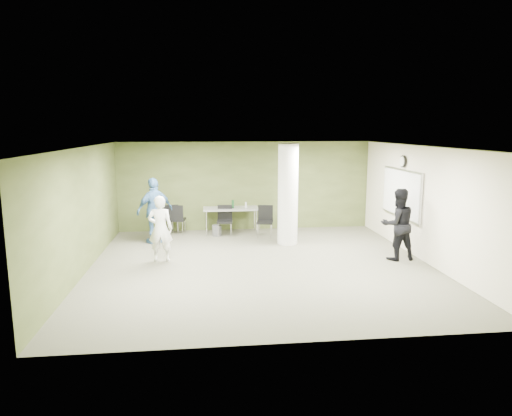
{
  "coord_description": "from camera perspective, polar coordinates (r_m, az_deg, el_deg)",
  "views": [
    {
      "loc": [
        -1.3,
        -10.35,
        3.21
      ],
      "look_at": [
        -0.01,
        1.0,
        1.21
      ],
      "focal_mm": 32.0,
      "sensor_mm": 36.0,
      "label": 1
    }
  ],
  "objects": [
    {
      "name": "chair_back_left",
      "position": [
        14.07,
        -9.88,
        -1.15
      ],
      "size": [
        0.52,
        0.52,
        0.93
      ],
      "rotation": [
        0.0,
        0.0,
        3.0
      ],
      "color": "black",
      "rests_on": "floor"
    },
    {
      "name": "man_black",
      "position": [
        11.72,
        17.31,
        -1.97
      ],
      "size": [
        0.91,
        0.74,
        1.77
      ],
      "primitive_type": "imported",
      "rotation": [
        0.0,
        0.0,
        3.22
      ],
      "color": "black",
      "rests_on": "floor"
    },
    {
      "name": "folding_table",
      "position": [
        14.02,
        -3.13,
        -0.19
      ],
      "size": [
        1.69,
        0.74,
        1.05
      ],
      "rotation": [
        0.0,
        0.0,
        -0.0
      ],
      "color": "gray",
      "rests_on": "floor"
    },
    {
      "name": "chair_back_right",
      "position": [
        14.2,
        -10.56,
        -1.07
      ],
      "size": [
        0.52,
        0.52,
        0.93
      ],
      "rotation": [
        0.0,
        0.0,
        3.26
      ],
      "color": "black",
      "rests_on": "floor"
    },
    {
      "name": "man_blue",
      "position": [
        13.13,
        -12.53,
        -0.32
      ],
      "size": [
        1.16,
        0.97,
        1.86
      ],
      "primitive_type": "imported",
      "rotation": [
        0.0,
        0.0,
        3.72
      ],
      "color": "#3B6493",
      "rests_on": "floor"
    },
    {
      "name": "wall_back",
      "position": [
        14.52,
        -1.31,
        2.76
      ],
      "size": [
        8.0,
        2.8,
        0.02
      ],
      "primitive_type": "cube",
      "rotation": [
        1.57,
        0.0,
        0.0
      ],
      "color": "#414C24",
      "rests_on": "floor"
    },
    {
      "name": "wastebasket",
      "position": [
        13.85,
        -4.93,
        -2.83
      ],
      "size": [
        0.28,
        0.28,
        0.32
      ],
      "primitive_type": "cylinder",
      "color": "#4C4C4C",
      "rests_on": "floor"
    },
    {
      "name": "wall_right_cream",
      "position": [
        11.77,
        20.36,
        0.45
      ],
      "size": [
        0.02,
        8.0,
        2.8
      ],
      "primitive_type": "cube",
      "color": "beige",
      "rests_on": "floor"
    },
    {
      "name": "chair_table_right",
      "position": [
        13.63,
        1.15,
        -1.33
      ],
      "size": [
        0.56,
        0.56,
        0.94
      ],
      "rotation": [
        0.0,
        0.0,
        -0.22
      ],
      "color": "black",
      "rests_on": "floor"
    },
    {
      "name": "floor",
      "position": [
        10.92,
        0.63,
        -7.18
      ],
      "size": [
        8.0,
        8.0,
        0.0
      ],
      "primitive_type": "plane",
      "color": "#4E4D3D",
      "rests_on": "ground"
    },
    {
      "name": "wall_left",
      "position": [
        10.85,
        -20.81,
        -0.33
      ],
      "size": [
        0.02,
        8.0,
        2.8
      ],
      "primitive_type": "cube",
      "color": "#414C24",
      "rests_on": "floor"
    },
    {
      "name": "wall_clock",
      "position": [
        12.71,
        17.88,
        5.57
      ],
      "size": [
        0.06,
        0.32,
        0.32
      ],
      "color": "black",
      "rests_on": "wall_right_cream"
    },
    {
      "name": "ceiling",
      "position": [
        10.44,
        0.66,
        7.67
      ],
      "size": [
        8.0,
        8.0,
        0.0
      ],
      "primitive_type": "plane",
      "rotation": [
        3.14,
        0.0,
        0.0
      ],
      "color": "white",
      "rests_on": "wall_back"
    },
    {
      "name": "whiteboard",
      "position": [
        12.79,
        17.67,
        1.77
      ],
      "size": [
        0.05,
        2.3,
        1.3
      ],
      "color": "silver",
      "rests_on": "wall_right_cream"
    },
    {
      "name": "chair_table_left",
      "position": [
        13.8,
        -3.92,
        -1.27
      ],
      "size": [
        0.49,
        0.49,
        0.92
      ],
      "rotation": [
        0.0,
        0.0,
        -0.08
      ],
      "color": "black",
      "rests_on": "floor"
    },
    {
      "name": "woman_white",
      "position": [
        11.31,
        -11.87,
        -2.54
      ],
      "size": [
        0.61,
        0.42,
        1.62
      ],
      "primitive_type": "imported",
      "rotation": [
        0.0,
        0.0,
        3.09
      ],
      "color": "white",
      "rests_on": "floor"
    },
    {
      "name": "column",
      "position": [
        12.69,
        4.01,
        1.7
      ],
      "size": [
        0.56,
        0.56,
        2.8
      ],
      "primitive_type": "cylinder",
      "color": "silver",
      "rests_on": "floor"
    }
  ]
}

